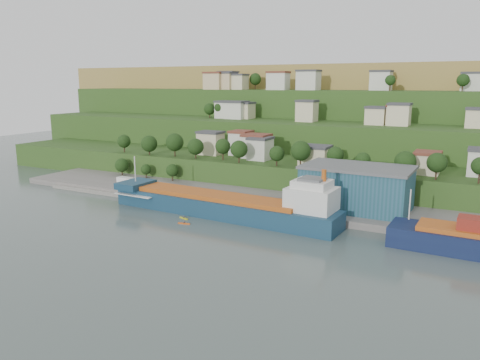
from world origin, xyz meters
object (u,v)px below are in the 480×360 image
Objects in this scene: kayak_orange at (184,223)px; caravan at (126,181)px; cargo_ship_near at (228,207)px; warehouse at (357,187)px.

caravan is at bearing 139.15° from kayak_orange.
cargo_ship_near is at bearing 49.12° from kayak_orange.
kayak_orange is at bearing -118.13° from cargo_ship_near.
caravan is (-51.53, 14.63, -0.22)m from cargo_ship_near.
cargo_ship_near is at bearing -148.45° from warehouse.
caravan is 51.71m from kayak_orange.
warehouse is (32.67, 18.96, 5.47)m from cargo_ship_near.
cargo_ship_near is 2.31× the size of warehouse.
cargo_ship_near is 20.26× the size of kayak_orange.
warehouse is 4.76× the size of caravan.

